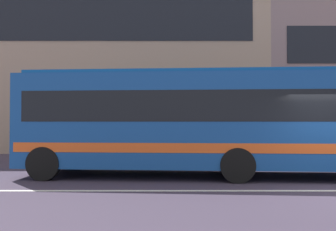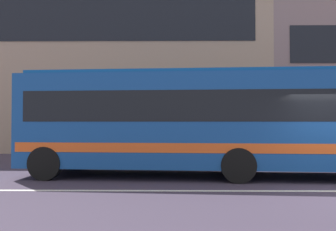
# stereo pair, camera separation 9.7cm
# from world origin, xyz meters

# --- Properties ---
(hedge_row_far) EXTENTS (12.90, 1.10, 0.73)m
(hedge_row_far) POSITION_xyz_m (-2.03, 5.89, 0.36)
(hedge_row_far) COLOR #225028
(hedge_row_far) RESTS_ON ground_plane
(apartment_block_left) EXTENTS (25.17, 10.43, 12.90)m
(apartment_block_left) POSITION_xyz_m (-11.56, 15.03, 6.45)
(apartment_block_left) COLOR tan
(apartment_block_left) RESTS_ON ground_plane
(transit_bus) EXTENTS (12.01, 3.31, 3.31)m
(transit_bus) POSITION_xyz_m (-3.31, 2.29, 1.82)
(transit_bus) COLOR #16468D
(transit_bus) RESTS_ON ground_plane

